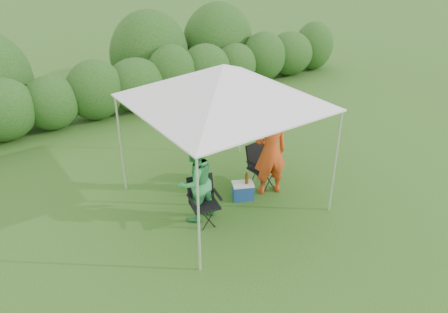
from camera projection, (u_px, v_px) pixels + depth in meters
ground at (238, 210)px, 8.63m from camera, size 70.00×70.00×0.00m
hedge at (119, 86)px, 12.64m from camera, size 17.40×1.53×1.80m
canopy at (224, 84)px, 7.82m from camera, size 3.10×3.10×2.83m
chair_right at (260, 162)px, 9.28m from camera, size 0.61×0.56×0.92m
chair_left at (203, 198)px, 8.11m from camera, size 0.64×0.60×0.90m
man at (270, 152)px, 8.78m from camera, size 0.80×0.64×1.90m
woman at (195, 181)px, 8.04m from camera, size 0.87×0.72×1.62m
cooler at (243, 191)px, 8.92m from camera, size 0.52×0.46×0.36m
bottle at (247, 178)px, 8.77m from camera, size 0.07×0.07×0.27m
lawn_toy at (247, 108)px, 12.97m from camera, size 0.68×0.57×0.34m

